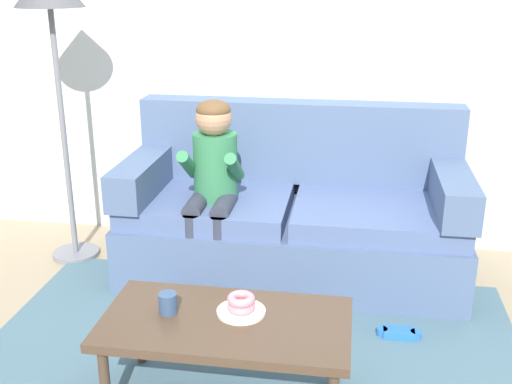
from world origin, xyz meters
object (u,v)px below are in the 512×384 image
object	(u,v)px
couch	(293,216)
mug	(168,303)
person_child	(213,175)
floor_lamp	(50,8)
coffee_table	(226,328)
donut	(241,306)
toy_controller	(399,334)

from	to	relation	value
couch	mug	world-z (taller)	couch
person_child	floor_lamp	bearing A→B (deg)	169.52
couch	floor_lamp	xyz separation A→B (m)	(-1.44, -0.03, 1.23)
mug	coffee_table	bearing A→B (deg)	-3.98
donut	person_child	bearing A→B (deg)	108.71
donut	mug	world-z (taller)	mug
couch	coffee_table	world-z (taller)	couch
couch	mug	distance (m)	1.39
donut	mug	distance (m)	0.31
donut	toy_controller	size ratio (longest dim) A/B	0.53
couch	toy_controller	xyz separation A→B (m)	(0.63, -0.71, -0.33)
person_child	mug	world-z (taller)	person_child
coffee_table	donut	world-z (taller)	donut
person_child	mug	xyz separation A→B (m)	(0.05, -1.11, -0.21)
couch	toy_controller	world-z (taller)	couch
couch	person_child	bearing A→B (deg)	-154.67
donut	floor_lamp	xyz separation A→B (m)	(-1.35, 1.25, 1.14)
couch	mug	bearing A→B (deg)	-106.82
mug	toy_controller	distance (m)	1.27
toy_controller	floor_lamp	xyz separation A→B (m)	(-2.07, 0.68, 1.56)
couch	person_child	size ratio (longest dim) A/B	1.85
coffee_table	toy_controller	world-z (taller)	coffee_table
mug	toy_controller	bearing A→B (deg)	30.74
coffee_table	person_child	distance (m)	1.21
mug	donut	bearing A→B (deg)	8.15
person_child	toy_controller	size ratio (longest dim) A/B	4.87
person_child	mug	size ratio (longest dim) A/B	12.24
coffee_table	person_child	xyz separation A→B (m)	(-0.31, 1.13, 0.30)
donut	floor_lamp	distance (m)	2.17
couch	floor_lamp	size ratio (longest dim) A/B	1.10
person_child	mug	distance (m)	1.13
couch	toy_controller	size ratio (longest dim) A/B	9.00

